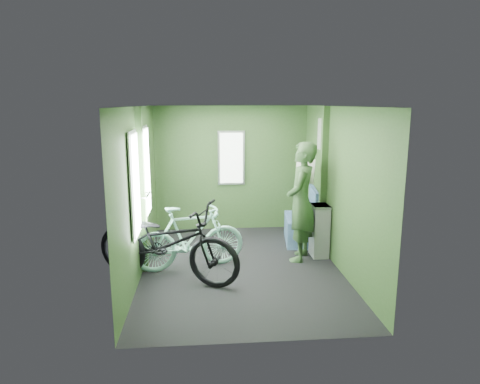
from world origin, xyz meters
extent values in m
plane|color=black|center=(0.00, 0.00, 0.00)|extent=(4.00, 4.00, 0.00)
cube|color=silver|center=(0.00, 0.00, 2.30)|extent=(2.80, 4.00, 0.02)
cube|color=#304E24|center=(0.00, 2.00, 1.15)|extent=(2.80, 0.02, 2.30)
cube|color=#304E24|center=(0.00, -2.00, 1.15)|extent=(2.80, 0.02, 2.30)
cube|color=#304E24|center=(-1.40, 0.00, 1.15)|extent=(0.02, 4.00, 2.30)
cube|color=#304E24|center=(1.40, 0.00, 1.15)|extent=(0.02, 4.00, 2.30)
cube|color=#304E24|center=(-1.36, 0.00, 1.15)|extent=(0.08, 0.12, 2.30)
cube|color=silver|center=(-1.35, -0.55, 1.35)|extent=(0.02, 0.56, 1.34)
cube|color=silver|center=(-1.35, 0.55, 1.35)|extent=(0.02, 0.56, 1.34)
cube|color=white|center=(-1.34, -0.55, 1.88)|extent=(0.00, 0.12, 0.12)
cube|color=white|center=(-1.34, 0.55, 1.88)|extent=(0.00, 0.12, 0.12)
cylinder|color=silver|center=(-1.29, 0.00, 1.10)|extent=(0.03, 0.40, 0.03)
cube|color=#304E24|center=(1.35, 0.60, 1.15)|extent=(0.10, 0.10, 2.30)
cube|color=white|center=(1.38, 0.90, 1.85)|extent=(0.02, 0.40, 0.50)
cube|color=silver|center=(0.00, 1.96, 1.35)|extent=(0.50, 0.02, 1.00)
imported|color=black|center=(-1.02, -0.40, 0.00)|extent=(2.21, 1.57, 1.14)
imported|color=#93E0CA|center=(-0.72, -0.02, 0.00)|extent=(1.69, 0.93, 1.01)
imported|color=#314E2A|center=(0.93, 0.27, 0.90)|extent=(0.65, 0.77, 1.79)
cube|color=silver|center=(1.05, 0.55, 1.31)|extent=(0.33, 0.26, 0.37)
cube|color=slate|center=(1.26, 0.38, 0.41)|extent=(0.24, 0.34, 0.82)
cube|color=navy|center=(1.12, 1.08, 0.22)|extent=(0.60, 0.94, 0.44)
cube|color=navy|center=(1.34, 1.08, 0.69)|extent=(0.17, 0.89, 0.49)
camera|label=1|loc=(-0.51, -5.84, 2.34)|focal=32.00mm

